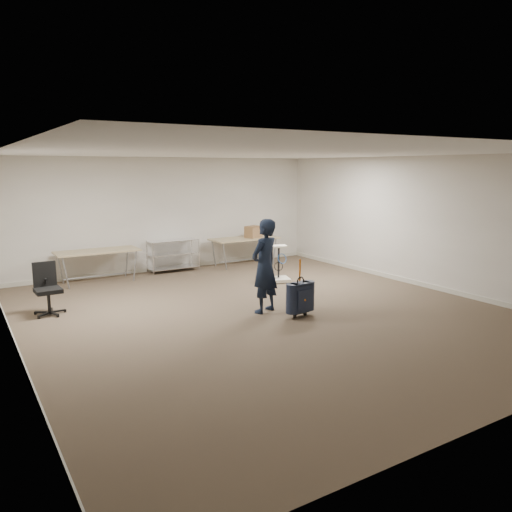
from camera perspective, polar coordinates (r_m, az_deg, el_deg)
ground at (r=8.95m, az=0.93°, el=-6.48°), size 9.00×9.00×0.00m
room_shell at (r=10.09m, az=-3.30°, el=-4.29°), size 8.00×9.00×9.00m
folding_table_left at (r=11.66m, az=-17.69°, el=0.36°), size 1.80×0.75×0.73m
folding_table_right at (r=13.08m, az=-1.34°, el=1.85°), size 1.80×0.75×0.73m
wire_shelf at (r=12.51m, az=-9.45°, el=0.24°), size 1.22×0.47×0.80m
person at (r=8.80m, az=1.00°, el=-1.15°), size 0.71×0.59×1.68m
suitcase at (r=8.65m, az=5.08°, el=-4.74°), size 0.39×0.25×1.02m
office_chair at (r=9.52m, az=-22.65°, el=-4.53°), size 0.56×0.56×0.92m
equipment_cart at (r=11.27m, az=2.66°, el=-1.87°), size 0.57×0.57×0.83m
cardboard_box at (r=13.14m, az=-0.31°, el=2.79°), size 0.48×0.41×0.30m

